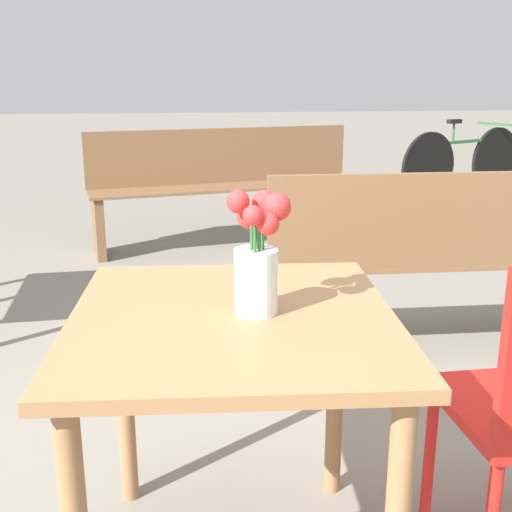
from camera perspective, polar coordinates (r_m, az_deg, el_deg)
name	(u,v)px	position (r m, az deg, el deg)	size (l,w,h in m)	color
table_front	(233,360)	(1.51, -2.03, -9.26)	(0.79, 0.82, 0.71)	#9E7047
flower_vase	(257,262)	(1.43, 0.13, -0.56)	(0.14, 0.14, 0.28)	silver
bench_near	(472,255)	(2.97, 18.62, 0.08)	(1.84, 0.40, 0.85)	brown
bench_middle	(224,180)	(4.77, -2.83, 6.73)	(2.02, 0.74, 0.85)	brown
bicycle	(463,162)	(6.95, 17.94, 7.93)	(1.55, 0.77, 0.80)	black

